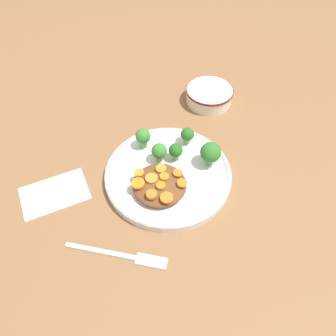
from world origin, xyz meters
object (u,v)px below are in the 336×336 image
at_px(plate, 168,174).
at_px(fork, 126,256).
at_px(napkin, 54,193).
at_px(dip_bowl, 209,95).

distance_m(plate, fork, 0.21).
bearing_deg(fork, plate, 78.70).
height_order(fork, napkin, same).
bearing_deg(fork, dip_bowl, 78.75).
xyz_separation_m(fork, napkin, (0.04, -0.22, 0.00)).
bearing_deg(fork, napkin, 150.76).
height_order(plate, fork, plate).
bearing_deg(dip_bowl, fork, 26.98).
distance_m(fork, napkin, 0.23).
height_order(plate, dip_bowl, dip_bowl).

